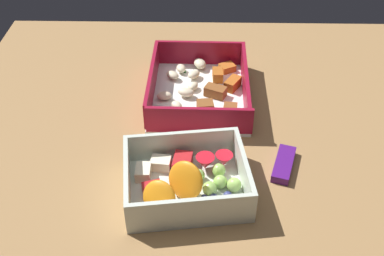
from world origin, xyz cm
name	(u,v)px	position (x,y,z in cm)	size (l,w,h in cm)	color
table_surface	(198,151)	(0.00, 0.00, 1.00)	(80.00, 80.00, 2.00)	#9E7547
pasta_container	(199,89)	(-12.77, 0.06, 3.52)	(20.61, 16.41, 5.07)	white
fruit_bowl	(186,180)	(8.81, -1.48, 3.82)	(15.02, 17.51, 5.86)	silver
candy_bar	(283,164)	(4.23, 11.97, 2.60)	(7.00, 2.40, 1.20)	#51197A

